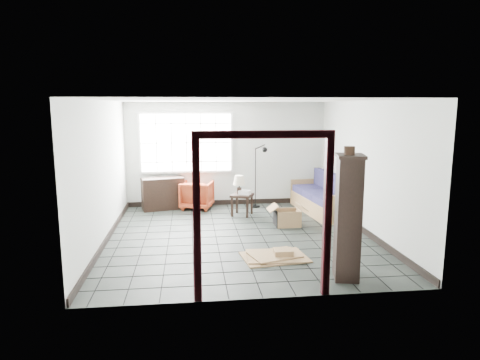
{
  "coord_description": "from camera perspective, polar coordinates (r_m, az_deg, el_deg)",
  "views": [
    {
      "loc": [
        -0.92,
        -7.95,
        2.5
      ],
      "look_at": [
        0.05,
        0.3,
        1.06
      ],
      "focal_mm": 32.0,
      "sensor_mm": 36.0,
      "label": 1
    }
  ],
  "objects": [
    {
      "name": "side_table",
      "position": [
        9.84,
        0.27,
        -2.4
      ],
      "size": [
        0.6,
        0.6,
        0.5
      ],
      "rotation": [
        0.0,
        0.0,
        -0.43
      ],
      "color": "black",
      "rests_on": "ground"
    },
    {
      "name": "table_lamp",
      "position": [
        9.79,
        -0.11,
        -0.16
      ],
      "size": [
        0.32,
        0.32,
        0.43
      ],
      "rotation": [
        0.0,
        0.0,
        -0.17
      ],
      "color": "black",
      "rests_on": "side_table"
    },
    {
      "name": "futon_sofa",
      "position": [
        10.31,
        11.14,
        -2.43
      ],
      "size": [
        1.01,
        2.18,
        0.93
      ],
      "rotation": [
        0.0,
        0.0,
        0.11
      ],
      "color": "olive",
      "rests_on": "ground"
    },
    {
      "name": "ground",
      "position": [
        8.38,
        -0.13,
        -7.49
      ],
      "size": [
        5.5,
        5.5,
        0.0
      ],
      "primitive_type": "plane",
      "color": "black",
      "rests_on": "ground"
    },
    {
      "name": "window_panel",
      "position": [
        10.69,
        -7.17,
        4.96
      ],
      "size": [
        2.32,
        0.08,
        1.52
      ],
      "color": "silver",
      "rests_on": "ground"
    },
    {
      "name": "tall_shelf",
      "position": [
        6.36,
        14.2,
        -4.74
      ],
      "size": [
        0.49,
        0.57,
        1.83
      ],
      "rotation": [
        0.0,
        0.0,
        -0.23
      ],
      "color": "black",
      "rests_on": "ground"
    },
    {
      "name": "room_shell",
      "position": [
        8.07,
        -0.15,
        4.03
      ],
      "size": [
        5.02,
        5.52,
        2.61
      ],
      "color": "beige",
      "rests_on": "ground"
    },
    {
      "name": "doorway_trim",
      "position": [
        5.44,
        3.15,
        -2.02
      ],
      "size": [
        1.8,
        0.08,
        2.2
      ],
      "color": "black",
      "rests_on": "ground"
    },
    {
      "name": "open_box",
      "position": [
        9.1,
        6.3,
        -5.02
      ],
      "size": [
        0.84,
        0.43,
        0.47
      ],
      "rotation": [
        0.0,
        0.0,
        0.02
      ],
      "color": "olive",
      "rests_on": "ground"
    },
    {
      "name": "armchair",
      "position": [
        10.56,
        -5.76,
        -1.79
      ],
      "size": [
        0.88,
        0.84,
        0.75
      ],
      "primitive_type": "imported",
      "rotation": [
        0.0,
        0.0,
        2.88
      ],
      "color": "#973F15",
      "rests_on": "ground"
    },
    {
      "name": "console_shelf",
      "position": [
        10.58,
        -10.22,
        -1.8
      ],
      "size": [
        1.07,
        0.62,
        0.78
      ],
      "rotation": [
        0.0,
        0.0,
        0.25
      ],
      "color": "black",
      "rests_on": "ground"
    },
    {
      "name": "cardboard_pile",
      "position": [
        7.25,
        4.79,
        -10.01
      ],
      "size": [
        1.14,
        0.88,
        0.15
      ],
      "rotation": [
        0.0,
        0.0,
        0.08
      ],
      "color": "olive",
      "rests_on": "ground"
    },
    {
      "name": "floor_lamp",
      "position": [
        10.55,
        2.65,
        0.82
      ],
      "size": [
        0.42,
        0.35,
        1.58
      ],
      "rotation": [
        0.0,
        0.0,
        -0.19
      ],
      "color": "black",
      "rests_on": "ground"
    },
    {
      "name": "pot",
      "position": [
        6.17,
        14.37,
        3.83
      ],
      "size": [
        0.2,
        0.2,
        0.12
      ],
      "rotation": [
        0.0,
        0.0,
        0.34
      ],
      "color": "black",
      "rests_on": "tall_shelf"
    },
    {
      "name": "projector",
      "position": [
        9.79,
        0.61,
        -1.66
      ],
      "size": [
        0.32,
        0.29,
        0.09
      ],
      "rotation": [
        0.0,
        0.0,
        -0.44
      ],
      "color": "silver",
      "rests_on": "side_table"
    }
  ]
}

